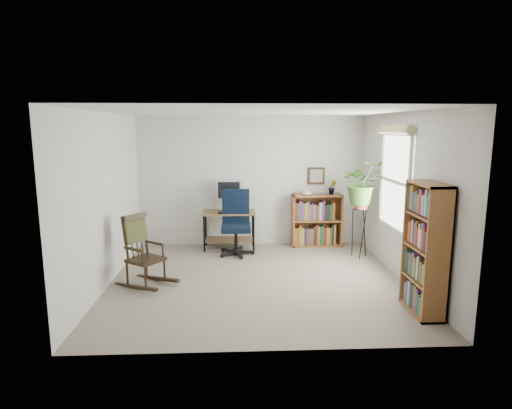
{
  "coord_description": "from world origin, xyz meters",
  "views": [
    {
      "loc": [
        -0.3,
        -5.91,
        2.18
      ],
      "look_at": [
        0.0,
        0.4,
        1.05
      ],
      "focal_mm": 30.0,
      "sensor_mm": 36.0,
      "label": 1
    }
  ],
  "objects_px": {
    "desk": "(229,230)",
    "tall_bookshelf": "(426,249)",
    "office_chair": "(236,223)",
    "rocking_chair": "(145,250)",
    "low_bookshelf": "(317,220)"
  },
  "relations": [
    {
      "from": "office_chair",
      "to": "rocking_chair",
      "type": "distance_m",
      "value": 1.89
    },
    {
      "from": "rocking_chair",
      "to": "tall_bookshelf",
      "type": "distance_m",
      "value": 3.66
    },
    {
      "from": "desk",
      "to": "rocking_chair",
      "type": "relative_size",
      "value": 0.93
    },
    {
      "from": "rocking_chair",
      "to": "low_bookshelf",
      "type": "xyz_separation_m",
      "value": [
        2.77,
        1.93,
        -0.02
      ]
    },
    {
      "from": "desk",
      "to": "tall_bookshelf",
      "type": "xyz_separation_m",
      "value": [
        2.35,
        -2.87,
        0.44
      ]
    },
    {
      "from": "office_chair",
      "to": "low_bookshelf",
      "type": "height_order",
      "value": "office_chair"
    },
    {
      "from": "low_bookshelf",
      "to": "tall_bookshelf",
      "type": "bearing_deg",
      "value": -76.49
    },
    {
      "from": "office_chair",
      "to": "tall_bookshelf",
      "type": "bearing_deg",
      "value": -47.98
    },
    {
      "from": "office_chair",
      "to": "tall_bookshelf",
      "type": "relative_size",
      "value": 0.73
    },
    {
      "from": "tall_bookshelf",
      "to": "desk",
      "type": "bearing_deg",
      "value": 129.31
    },
    {
      "from": "rocking_chair",
      "to": "tall_bookshelf",
      "type": "bearing_deg",
      "value": -70.65
    },
    {
      "from": "desk",
      "to": "office_chair",
      "type": "xyz_separation_m",
      "value": [
        0.12,
        -0.41,
        0.23
      ]
    },
    {
      "from": "rocking_chair",
      "to": "low_bookshelf",
      "type": "relative_size",
      "value": 1.05
    },
    {
      "from": "desk",
      "to": "low_bookshelf",
      "type": "relative_size",
      "value": 0.98
    },
    {
      "from": "tall_bookshelf",
      "to": "rocking_chair",
      "type": "bearing_deg",
      "value": 163.05
    }
  ]
}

